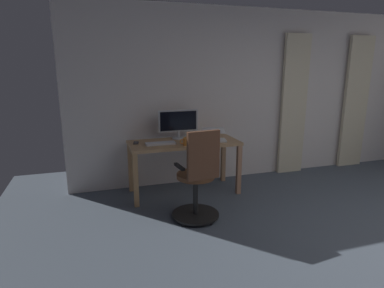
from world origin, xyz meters
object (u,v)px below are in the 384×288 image
(office_chair, at_px, (198,180))
(desk, at_px, (184,148))
(laptop, at_px, (214,137))
(mug_tea, at_px, (186,142))
(computer_keyboard, at_px, (161,143))
(cell_phone_by_monitor, at_px, (136,143))
(computer_monitor, at_px, (178,122))

(office_chair, bearing_deg, desk, 77.88)
(office_chair, xyz_separation_m, laptop, (-0.51, -0.81, 0.30))
(laptop, relative_size, mug_tea, 3.17)
(computer_keyboard, distance_m, mug_tea, 0.34)
(cell_phone_by_monitor, bearing_deg, desk, -179.85)
(computer_monitor, distance_m, computer_keyboard, 0.47)
(office_chair, relative_size, cell_phone_by_monitor, 7.54)
(mug_tea, bearing_deg, cell_phone_by_monitor, -27.92)
(desk, height_order, laptop, laptop)
(desk, bearing_deg, laptop, 173.10)
(laptop, xyz_separation_m, mug_tea, (0.46, 0.16, -0.00))
(office_chair, distance_m, laptop, 1.00)
(office_chair, xyz_separation_m, computer_keyboard, (0.26, -0.80, 0.26))
(computer_keyboard, xyz_separation_m, cell_phone_by_monitor, (0.30, -0.17, -0.01))
(desk, height_order, office_chair, office_chair)
(desk, bearing_deg, computer_keyboard, 10.06)
(desk, relative_size, computer_keyboard, 3.82)
(mug_tea, bearing_deg, office_chair, 86.00)
(office_chair, relative_size, computer_keyboard, 2.76)
(desk, xyz_separation_m, laptop, (-0.43, 0.05, 0.15))
(desk, bearing_deg, computer_monitor, -83.40)
(mug_tea, bearing_deg, laptop, -160.83)
(computer_monitor, distance_m, cell_phone_by_monitor, 0.67)
(computer_monitor, relative_size, laptop, 1.47)
(computer_keyboard, bearing_deg, laptop, -179.35)
(desk, height_order, computer_keyboard, computer_keyboard)
(computer_monitor, xyz_separation_m, laptop, (-0.45, 0.25, -0.19))
(cell_phone_by_monitor, xyz_separation_m, mug_tea, (-0.60, 0.32, 0.04))
(desk, xyz_separation_m, cell_phone_by_monitor, (0.64, -0.11, 0.10))
(cell_phone_by_monitor, relative_size, mug_tea, 1.17)
(laptop, distance_m, cell_phone_by_monitor, 1.08)
(computer_monitor, height_order, cell_phone_by_monitor, computer_monitor)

